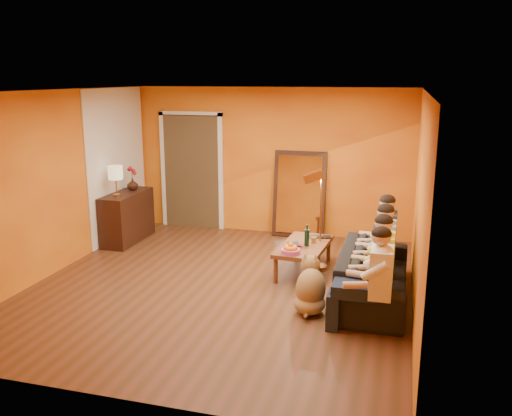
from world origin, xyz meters
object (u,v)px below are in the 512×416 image
(person_mid_right, at_px, (385,251))
(tumbler, at_px, (314,240))
(coffee_table, at_px, (304,258))
(person_far_right, at_px, (387,238))
(mirror_frame, at_px, (299,194))
(table_lamp, at_px, (116,181))
(floor_lamp, at_px, (320,221))
(person_far_left, at_px, (381,281))
(sideboard, at_px, (127,217))
(laptop, at_px, (320,238))
(dog, at_px, (311,284))
(sofa, at_px, (373,274))
(wine_bottle, at_px, (307,235))
(vase, at_px, (133,184))
(person_mid_left, at_px, (383,265))

(person_mid_right, xyz_separation_m, tumbler, (-1.04, 0.69, -0.15))
(coffee_table, xyz_separation_m, person_far_right, (1.16, -0.02, 0.40))
(mirror_frame, relative_size, table_lamp, 2.98)
(table_lamp, bearing_deg, floor_lamp, -3.09)
(coffee_table, distance_m, tumbler, 0.30)
(table_lamp, relative_size, person_far_left, 0.42)
(sideboard, distance_m, person_far_left, 4.98)
(table_lamp, xyz_separation_m, laptop, (3.39, -0.06, -0.67))
(dog, relative_size, tumbler, 7.64)
(sofa, relative_size, person_mid_right, 1.76)
(coffee_table, relative_size, person_far_left, 1.00)
(tumbler, bearing_deg, mirror_frame, 107.98)
(sideboard, relative_size, person_far_left, 0.97)
(table_lamp, distance_m, wine_bottle, 3.34)
(laptop, bearing_deg, sofa, -56.35)
(coffee_table, height_order, person_far_left, person_far_left)
(wine_bottle, bearing_deg, mirror_frame, 104.39)
(mirror_frame, relative_size, tumbler, 16.74)
(person_far_left, bearing_deg, mirror_frame, 114.53)
(sideboard, bearing_deg, person_far_left, -28.59)
(dog, distance_m, person_far_left, 0.93)
(sideboard, distance_m, sofa, 4.46)
(dog, relative_size, laptop, 2.11)
(person_mid_right, relative_size, person_far_right, 1.00)
(table_lamp, bearing_deg, mirror_frame, 26.32)
(wine_bottle, relative_size, laptop, 0.94)
(floor_lamp, bearing_deg, mirror_frame, 100.83)
(person_far_left, height_order, person_far_right, same)
(floor_lamp, distance_m, person_far_left, 2.13)
(floor_lamp, bearing_deg, person_far_right, -25.28)
(mirror_frame, height_order, person_far_left, mirror_frame)
(sideboard, height_order, floor_lamp, floor_lamp)
(person_mid_right, bearing_deg, vase, 160.68)
(sideboard, distance_m, person_mid_left, 4.74)
(person_far_left, bearing_deg, tumbler, 120.09)
(table_lamp, xyz_separation_m, person_mid_right, (4.37, -0.98, -0.49))
(sideboard, xyz_separation_m, dog, (3.55, -2.03, -0.08))
(coffee_table, bearing_deg, dog, -71.60)
(laptop, relative_size, vase, 1.64)
(person_far_right, bearing_deg, laptop, 159.22)
(sofa, bearing_deg, person_far_left, -172.59)
(coffee_table, distance_m, person_mid_left, 1.66)
(floor_lamp, bearing_deg, laptop, 87.44)
(person_mid_right, bearing_deg, mirror_frame, 123.78)
(sofa, relative_size, floor_lamp, 1.49)
(sofa, distance_m, laptop, 1.33)
(coffee_table, distance_m, dog, 1.37)
(sofa, relative_size, wine_bottle, 6.92)
(laptop, bearing_deg, person_far_left, -70.24)
(coffee_table, xyz_separation_m, laptop, (0.18, 0.35, 0.22))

